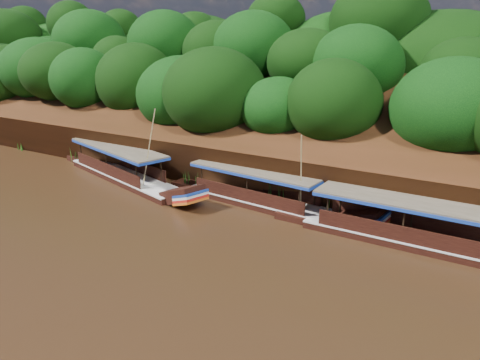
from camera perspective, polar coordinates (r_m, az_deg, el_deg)
name	(u,v)px	position (r m, az deg, el deg)	size (l,w,h in m)	color
ground	(173,246)	(27.29, -8.15, -7.95)	(160.00, 160.00, 0.00)	black
riverbank	(325,141)	(45.54, 10.32, 4.76)	(120.00, 30.06, 19.40)	#311B0B
boat_0	(437,240)	(28.53, 22.89, -6.76)	(16.20, 2.81, 6.86)	black
boat_1	(274,201)	(32.42, 4.15, -2.54)	(15.07, 3.53, 6.23)	black
boat_2	(130,175)	(39.08, -13.25, 0.56)	(17.12, 6.70, 7.02)	black
reeds	(220,180)	(35.99, -2.50, -0.02)	(49.63, 2.35, 2.08)	#2C5F17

